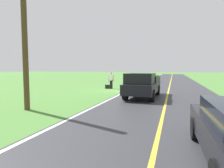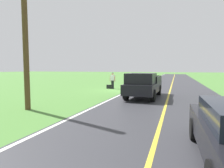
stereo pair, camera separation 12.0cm
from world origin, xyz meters
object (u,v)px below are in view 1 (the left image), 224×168
suitcase_carried (107,87)px  pickup_truck_passing (142,85)px  hitchhiker_walking (111,80)px  utility_pole_roadside (24,28)px

suitcase_carried → pickup_truck_passing: bearing=46.0°
hitchhiker_walking → suitcase_carried: bearing=6.1°
pickup_truck_passing → utility_pole_roadside: size_ratio=0.65×
pickup_truck_passing → suitcase_carried: bearing=-48.8°
hitchhiker_walking → suitcase_carried: 0.88m
suitcase_carried → utility_pole_roadside: size_ratio=0.06×
suitcase_carried → utility_pole_roadside: utility_pole_roadside is taller
suitcase_carried → pickup_truck_passing: pickup_truck_passing is taller
pickup_truck_passing → utility_pole_roadside: (5.08, 5.98, 3.20)m
hitchhiker_walking → suitcase_carried: size_ratio=3.80×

